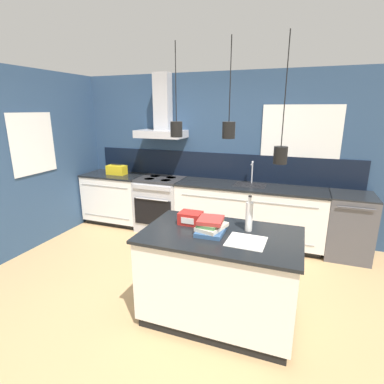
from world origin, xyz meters
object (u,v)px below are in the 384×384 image
at_px(book_stack, 211,226).
at_px(oven_range, 161,204).
at_px(bottle_on_island, 249,216).
at_px(dishwasher, 349,226).
at_px(red_supply_box, 191,218).
at_px(yellow_toolbox, 117,170).

bearing_deg(book_stack, oven_range, 127.66).
height_order(bottle_on_island, book_stack, bottle_on_island).
bearing_deg(dishwasher, book_stack, -127.25).
height_order(oven_range, red_supply_box, red_supply_box).
relative_size(red_supply_box, yellow_toolbox, 0.66).
distance_m(bottle_on_island, red_supply_box, 0.59).
distance_m(dishwasher, red_supply_box, 2.52).
xyz_separation_m(book_stack, red_supply_box, (-0.26, 0.14, -0.00)).
bearing_deg(bottle_on_island, yellow_toolbox, 146.68).
xyz_separation_m(bottle_on_island, book_stack, (-0.32, -0.17, -0.09)).
xyz_separation_m(oven_range, book_stack, (1.47, -1.91, 0.52)).
distance_m(book_stack, red_supply_box, 0.30).
relative_size(dishwasher, red_supply_box, 4.08).
height_order(book_stack, yellow_toolbox, yellow_toolbox).
bearing_deg(book_stack, dishwasher, 52.75).
xyz_separation_m(oven_range, dishwasher, (2.92, 0.00, 0.00)).
bearing_deg(bottle_on_island, dishwasher, 57.08).
bearing_deg(dishwasher, oven_range, -179.92).
bearing_deg(book_stack, bottle_on_island, 27.31).
relative_size(dishwasher, book_stack, 2.62).
xyz_separation_m(bottle_on_island, yellow_toolbox, (-2.65, 1.74, -0.07)).
relative_size(bottle_on_island, red_supply_box, 1.57).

